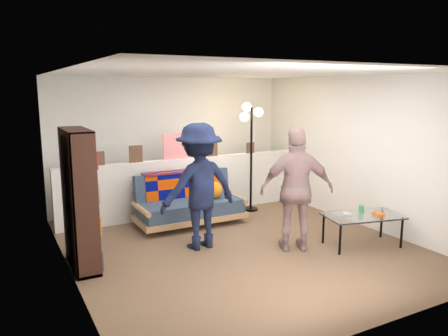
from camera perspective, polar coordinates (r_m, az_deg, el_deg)
name	(u,v)px	position (r m, az deg, el deg)	size (l,w,h in m)	color
ground	(237,245)	(6.32, 1.74, -10.00)	(5.00, 5.00, 0.00)	brown
room_shell	(222,125)	(6.36, -0.30, 5.62)	(4.60, 5.05, 2.45)	silver
half_wall_ledge	(187,186)	(7.72, -4.91, -2.37)	(4.45, 0.15, 1.00)	silver
ledge_decor	(174,149)	(7.50, -6.52, 2.47)	(2.97, 0.02, 0.45)	brown
futon_sofa	(190,203)	(7.20, -4.51, -4.54)	(1.75, 0.85, 0.75)	tan
bookshelf	(80,204)	(5.63, -18.34, -4.49)	(0.29, 0.86, 1.72)	black
coffee_table	(363,217)	(6.47, 17.70, -6.13)	(1.17, 0.81, 0.55)	black
floor_lamp	(250,135)	(7.82, 3.45, 4.34)	(0.45, 0.38, 1.95)	black
person_left	(199,186)	(6.01, -3.28, -2.40)	(1.13, 0.65, 1.74)	black
person_right	(297,190)	(5.99, 9.49, -2.82)	(0.99, 0.41, 1.69)	tan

